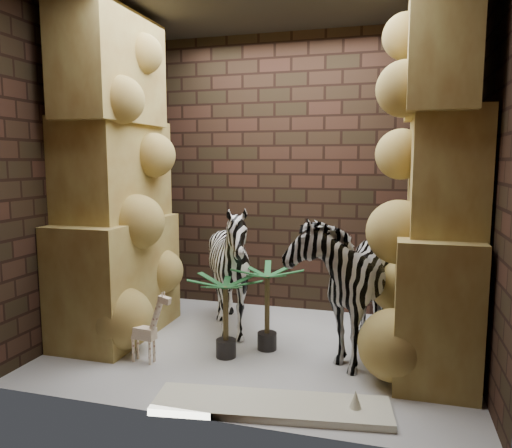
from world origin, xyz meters
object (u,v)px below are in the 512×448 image
(giraffe_toy, at_px, (143,325))
(surfboard, at_px, (271,406))
(zebra_right, at_px, (348,269))
(palm_back, at_px, (226,316))
(palm_front, at_px, (267,307))
(zebra_left, at_px, (231,276))

(giraffe_toy, relative_size, surfboard, 0.40)
(giraffe_toy, distance_m, surfboard, 1.32)
(zebra_right, relative_size, palm_back, 2.05)
(palm_front, xyz_separation_m, surfboard, (0.29, -1.01, -0.35))
(zebra_right, distance_m, surfboard, 1.42)
(giraffe_toy, bearing_deg, surfboard, -14.68)
(zebra_right, bearing_deg, zebra_left, -175.71)
(zebra_left, bearing_deg, palm_back, -58.95)
(palm_front, distance_m, palm_back, 0.39)
(palm_front, height_order, surfboard, palm_front)
(zebra_left, xyz_separation_m, palm_back, (0.13, -0.53, -0.22))
(zebra_left, distance_m, palm_front, 0.54)
(zebra_right, bearing_deg, palm_back, -146.57)
(zebra_left, bearing_deg, palm_front, -15.33)
(zebra_left, height_order, giraffe_toy, zebra_left)
(zebra_left, distance_m, palm_back, 0.58)
(zebra_right, xyz_separation_m, palm_back, (-0.96, -0.42, -0.37))
(palm_front, bearing_deg, surfboard, -74.02)
(giraffe_toy, height_order, surfboard, giraffe_toy)
(surfboard, bearing_deg, zebra_right, 63.81)
(palm_front, bearing_deg, palm_back, -138.44)
(giraffe_toy, xyz_separation_m, palm_back, (0.62, 0.28, 0.04))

